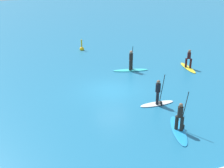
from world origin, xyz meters
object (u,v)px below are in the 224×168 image
object	(u,v)px
surfer_on_teal_board	(131,65)
marker_buoy	(82,48)
surfer_on_white_board	(158,97)
surfer_on_yellow_board	(188,64)
surfer_on_blue_board	(179,124)

from	to	relation	value
surfer_on_teal_board	marker_buoy	distance (m)	8.14
surfer_on_white_board	surfer_on_yellow_board	distance (m)	8.22
surfer_on_blue_board	surfer_on_yellow_board	xyz separation A→B (m)	(6.74, 8.83, 0.03)
surfer_on_white_board	surfer_on_teal_board	world-z (taller)	surfer_on_white_board
surfer_on_white_board	surfer_on_teal_board	distance (m)	6.83
surfer_on_yellow_board	marker_buoy	bearing A→B (deg)	48.71
surfer_on_yellow_board	surfer_on_teal_board	world-z (taller)	surfer_on_teal_board
surfer_on_yellow_board	surfer_on_white_board	bearing A→B (deg)	141.68
surfer_on_yellow_board	marker_buoy	distance (m)	11.66
surfer_on_yellow_board	marker_buoy	world-z (taller)	surfer_on_yellow_board
marker_buoy	surfer_on_white_board	bearing A→B (deg)	-86.01
surfer_on_white_board	marker_buoy	bearing A→B (deg)	95.14
surfer_on_blue_board	surfer_on_teal_board	xyz separation A→B (m)	(1.71, 10.15, 0.06)
surfer_on_blue_board	marker_buoy	distance (m)	18.00
surfer_on_teal_board	marker_buoy	xyz separation A→B (m)	(-2.18, 7.84, -0.27)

